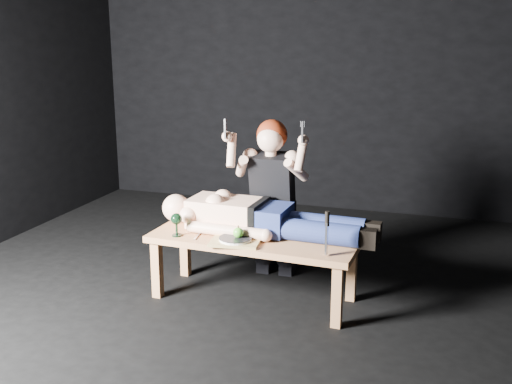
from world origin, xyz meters
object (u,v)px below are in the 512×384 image
Objects in this scene: table at (254,268)px; kneeling_woman at (275,196)px; carving_knife at (327,234)px; goblet at (177,225)px; lying_man at (266,214)px; serving_tray at (235,242)px.

kneeling_woman is at bearing 91.30° from table.
kneeling_woman is 4.32× the size of carving_knife.
lying_man is at bearing 25.37° from goblet.
table is at bearing 64.91° from serving_tray.
table is 0.29m from serving_tray.
lying_man is 0.61m from goblet.
kneeling_woman reaches higher than serving_tray.
lying_man is (0.05, 0.11, 0.35)m from table.
serving_tray is 1.12× the size of carving_knife.
kneeling_woman is 7.72× the size of goblet.
lying_man is 0.32m from serving_tray.
table is 1.14× the size of kneeling_woman.
lying_man is 0.35m from kneeling_woman.
table is 0.61m from kneeling_woman.
goblet is (-0.43, 0.01, 0.07)m from serving_tray.
lying_man reaches higher than serving_tray.
kneeling_woman is at bearing 82.08° from serving_tray.
kneeling_woman reaches higher than lying_man.
goblet is (-0.50, -0.15, 0.30)m from table.
table is 0.60m from goblet.
table is 8.83× the size of goblet.
kneeling_woman is at bearing 49.79° from goblet.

